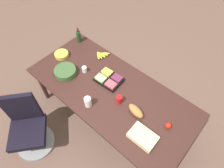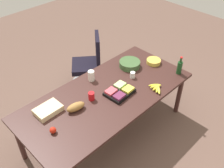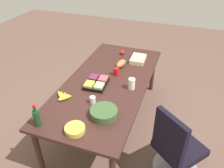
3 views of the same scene
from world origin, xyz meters
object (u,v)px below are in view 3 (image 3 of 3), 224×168
Objects in this scene: mayo_jar at (132,84)px; paper_cup at (93,100)px; bread_loaf at (121,64)px; conference_table at (107,85)px; chip_bowl at (75,129)px; fruit_platter at (96,83)px; sheet_cake at (138,59)px; red_solo_cup at (116,72)px; salad_bowl at (104,113)px; office_chair at (175,152)px; banana_bunch at (62,96)px; wine_bottle at (37,118)px; apple_red at (122,52)px.

paper_cup is at bearing 141.30° from mayo_jar.
bread_loaf reaches higher than paper_cup.
conference_table is at bearing 173.88° from bread_loaf.
bread_loaf is at bearing -1.28° from chip_bowl.
fruit_platter is at bearing 164.87° from bread_loaf.
sheet_cake reaches higher than conference_table.
red_solo_cup reaches higher than chip_bowl.
conference_table is 7.63× the size of salad_bowl.
paper_cup and salad_bowl have the same top height.
paper_cup is at bearing 85.78° from office_chair.
office_chair reaches higher than paper_cup.
banana_bunch is (-0.76, 0.46, -0.03)m from red_solo_cup.
red_solo_cup is 1.23m from chip_bowl.
office_chair is 1.54m from bread_loaf.
wine_bottle is at bearing 107.87° from office_chair.
wine_bottle is at bearing 96.54° from chip_bowl.
conference_table is 0.20m from fruit_platter.
red_solo_cup reaches higher than bread_loaf.
fruit_platter is (0.46, 1.18, 0.43)m from office_chair.
red_solo_cup is (-0.67, -0.12, 0.02)m from apple_red.
salad_bowl is 1.45× the size of chip_bowl.
fruit_platter is at bearing 8.29° from chip_bowl.
paper_cup is 0.24× the size of fruit_platter.
salad_bowl is at bearing -162.71° from conference_table.
mayo_jar is 0.70× the size of chip_bowl.
conference_table is 21.85× the size of red_solo_cup.
paper_cup is 0.73m from red_solo_cup.
fruit_platter is 0.65m from salad_bowl.
apple_red is 1.01m from fruit_platter.
mayo_jar reaches higher than salad_bowl.
salad_bowl is at bearing 166.46° from mayo_jar.
paper_cup is at bearing 177.15° from bread_loaf.
apple_red is 0.35m from sheet_cake.
office_chair is at bearing -111.37° from fruit_platter.
chip_bowl is (-1.02, -0.02, 0.09)m from conference_table.
office_chair reaches higher than banana_bunch.
wine_bottle is at bearing 159.77° from sheet_cake.
bread_loaf reaches higher than fruit_platter.
sheet_cake is 1.45m from banana_bunch.
office_chair reaches higher than sheet_cake.
sheet_cake reaches higher than banana_bunch.
conference_table is at bearing 163.85° from red_solo_cup.
bread_loaf is 0.34m from sheet_cake.
wine_bottle reaches higher than banana_bunch.
red_solo_cup is (0.21, -0.06, 0.12)m from conference_table.
apple_red is 0.32× the size of banana_bunch.
chip_bowl is (-1.90, -0.07, -0.01)m from apple_red.
banana_bunch is at bearing 41.83° from chip_bowl.
apple_red is 0.35× the size of chip_bowl.
wine_bottle is 1.16× the size of bread_loaf.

